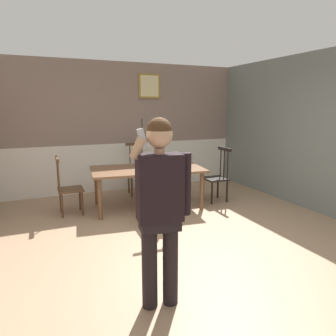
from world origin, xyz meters
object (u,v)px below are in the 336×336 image
object	(u,v)px
chair_near_window	(138,171)
chair_by_doorway	(68,188)
chair_at_table_head	(161,195)
chair_opposite_corner	(217,177)
person_figure	(161,202)
dining_table	(147,172)

from	to	relation	value
chair_near_window	chair_by_doorway	world-z (taller)	chair_near_window
chair_by_doorway	chair_at_table_head	xyz separation A→B (m)	(1.25, -1.08, 0.01)
chair_at_table_head	chair_opposite_corner	bearing A→B (deg)	30.25
person_figure	chair_by_doorway	bearing A→B (deg)	-72.88
chair_by_doorway	chair_opposite_corner	world-z (taller)	chair_opposite_corner
chair_by_doorway	chair_opposite_corner	bearing A→B (deg)	83.74
dining_table	chair_by_doorway	bearing A→B (deg)	172.93
chair_at_table_head	person_figure	world-z (taller)	person_figure
chair_by_doorway	dining_table	bearing A→B (deg)	83.74
chair_by_doorway	person_figure	size ratio (longest dim) A/B	0.58
dining_table	chair_at_table_head	bearing A→B (deg)	-97.10
chair_opposite_corner	person_figure	bearing A→B (deg)	140.24
dining_table	person_figure	bearing A→B (deg)	-107.50
chair_opposite_corner	chair_near_window	bearing A→B (deg)	50.12
dining_table	chair_at_table_head	size ratio (longest dim) A/B	2.10
chair_opposite_corner	person_figure	world-z (taller)	person_figure
chair_opposite_corner	person_figure	distance (m)	3.46
chair_near_window	chair_opposite_corner	world-z (taller)	chair_near_window
chair_by_doorway	chair_opposite_corner	size ratio (longest dim) A/B	0.95
chair_near_window	dining_table	bearing A→B (deg)	89.23
chair_near_window	person_figure	world-z (taller)	person_figure
chair_at_table_head	chair_opposite_corner	distance (m)	1.65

